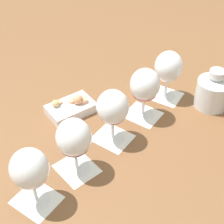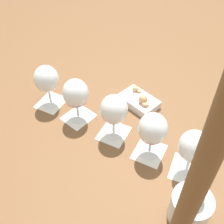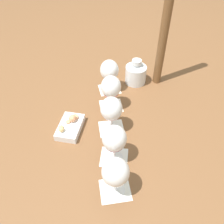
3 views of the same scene
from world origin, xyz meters
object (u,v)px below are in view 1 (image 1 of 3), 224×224
object	(u,v)px
wine_glass_4	(30,171)
wine_glass_2	(113,109)
wine_glass_1	(145,87)
wine_glass_3	(74,140)
ceramic_vase	(213,91)
wine_glass_0	(168,69)
snack_dish	(71,108)

from	to	relation	value
wine_glass_4	wine_glass_2	bearing A→B (deg)	136.69
wine_glass_1	wine_glass_3	distance (m)	0.32
wine_glass_2	ceramic_vase	bearing A→B (deg)	113.38
wine_glass_1	wine_glass_2	distance (m)	0.15
wine_glass_0	wine_glass_3	xyz separation A→B (m)	(0.34, -0.32, 0.00)
wine_glass_0	ceramic_vase	xyz separation A→B (m)	(0.06, 0.15, -0.06)
wine_glass_3	wine_glass_4	xyz separation A→B (m)	(0.11, -0.10, -0.00)
wine_glass_4	snack_dish	distance (m)	0.38
wine_glass_2	wine_glass_3	bearing A→B (deg)	-41.98
wine_glass_0	snack_dish	distance (m)	0.37
wine_glass_2	snack_dish	distance (m)	0.22
wine_glass_0	wine_glass_1	bearing A→B (deg)	-42.45
snack_dish	wine_glass_4	bearing A→B (deg)	-12.02
wine_glass_1	wine_glass_3	bearing A→B (deg)	-43.45
wine_glass_1	wine_glass_4	size ratio (longest dim) A/B	1.00
wine_glass_1	wine_glass_4	world-z (taller)	same
wine_glass_1	wine_glass_4	bearing A→B (deg)	-43.87
wine_glass_2	wine_glass_0	bearing A→B (deg)	136.21
wine_glass_2	snack_dish	world-z (taller)	wine_glass_2
ceramic_vase	snack_dish	bearing A→B (deg)	-87.68
wine_glass_1	wine_glass_2	size ratio (longest dim) A/B	1.00
ceramic_vase	wine_glass_1	bearing A→B (deg)	-79.63
ceramic_vase	wine_glass_0	bearing A→B (deg)	-110.70
wine_glass_4	snack_dish	xyz separation A→B (m)	(-0.36, 0.08, -0.10)
wine_glass_0	wine_glass_2	xyz separation A→B (m)	(0.21, -0.20, -0.00)
wine_glass_0	wine_glass_3	distance (m)	0.46
wine_glass_0	wine_glass_2	bearing A→B (deg)	-43.79
wine_glass_3	snack_dish	size ratio (longest dim) A/B	0.97
wine_glass_1	wine_glass_2	world-z (taller)	same
wine_glass_2	snack_dish	size ratio (longest dim) A/B	0.97
wine_glass_1	ceramic_vase	xyz separation A→B (m)	(-0.05, 0.25, -0.06)
wine_glass_4	snack_dish	size ratio (longest dim) A/B	0.97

